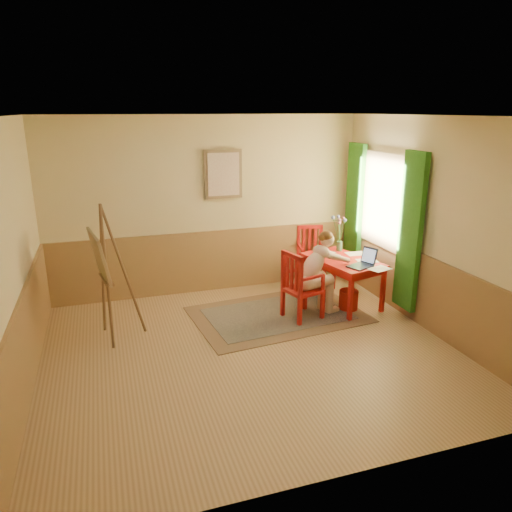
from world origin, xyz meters
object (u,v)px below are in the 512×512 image
object	(u,v)px
chair_back	(311,256)
figure	(317,270)
table	(342,265)
chair_left	(300,286)
laptop	(363,263)
easel	(103,261)

from	to	relation	value
chair_back	figure	bearing A→B (deg)	-110.64
table	chair_left	size ratio (longest dim) A/B	1.33
table	laptop	xyz separation A→B (m)	(0.12, -0.39, 0.14)
chair_left	figure	xyz separation A→B (m)	(0.28, 0.06, 0.18)
chair_left	table	bearing A→B (deg)	21.48
table	chair_left	distance (m)	0.89
chair_left	easel	size ratio (longest dim) A/B	0.56
laptop	chair_left	bearing A→B (deg)	175.99
chair_back	table	bearing A→B (deg)	-85.88
table	figure	world-z (taller)	figure
chair_back	figure	world-z (taller)	figure
table	chair_back	distance (m)	1.00
chair_left	chair_back	xyz separation A→B (m)	(0.75, 1.31, -0.01)
table	easel	xyz separation A→B (m)	(-3.42, -0.13, 0.43)
figure	easel	world-z (taller)	easel
table	figure	bearing A→B (deg)	-153.96
table	laptop	size ratio (longest dim) A/B	2.82
chair_back	easel	xyz separation A→B (m)	(-3.35, -1.12, 0.56)
chair_back	easel	distance (m)	3.57
table	figure	size ratio (longest dim) A/B	1.08
figure	laptop	xyz separation A→B (m)	(0.66, -0.12, 0.09)
laptop	easel	size ratio (longest dim) A/B	0.27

